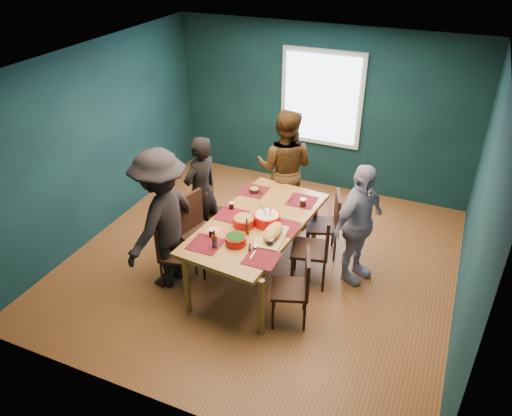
{
  "coord_description": "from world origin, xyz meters",
  "views": [
    {
      "loc": [
        2.1,
        -5.09,
        4.14
      ],
      "look_at": [
        0.03,
        -0.27,
        1.0
      ],
      "focal_mm": 35.0,
      "sensor_mm": 36.0,
      "label": 1
    }
  ],
  "objects": [
    {
      "name": "bowl_dumpling",
      "position": [
        0.17,
        -0.27,
        0.89
      ],
      "size": [
        0.33,
        0.33,
        0.31
      ],
      "color": "#BC0E0B",
      "rests_on": "dining_table"
    },
    {
      "name": "dining_table",
      "position": [
        0.04,
        -0.27,
        0.74
      ],
      "size": [
        1.28,
        2.23,
        0.81
      ],
      "rotation": [
        0.0,
        0.0,
        -0.1
      ],
      "color": "olive",
      "rests_on": "floor"
    },
    {
      "name": "chair_left_near",
      "position": [
        -0.89,
        -0.84,
        0.51
      ],
      "size": [
        0.47,
        0.47,
        0.88
      ],
      "rotation": [
        0.0,
        0.0,
        0.21
      ],
      "color": "black",
      "rests_on": "floor"
    },
    {
      "name": "person_right",
      "position": [
        1.22,
        0.16,
        0.81
      ],
      "size": [
        0.74,
        1.03,
        1.62
      ],
      "primitive_type": "imported",
      "rotation": [
        0.0,
        0.0,
        1.16
      ],
      "color": "white",
      "rests_on": "floor"
    },
    {
      "name": "beer_bottle_b",
      "position": [
        0.05,
        -0.58,
        0.9
      ],
      "size": [
        0.06,
        0.06,
        0.22
      ],
      "color": "#431B0C",
      "rests_on": "dining_table"
    },
    {
      "name": "chair_right_far",
      "position": [
        0.76,
        0.54,
        0.55
      ],
      "size": [
        0.54,
        0.54,
        0.94
      ],
      "rotation": [
        0.0,
        0.0,
        0.34
      ],
      "color": "black",
      "rests_on": "floor"
    },
    {
      "name": "room",
      "position": [
        0.0,
        0.27,
        1.37
      ],
      "size": [
        5.01,
        5.01,
        2.71
      ],
      "color": "#9A532C",
      "rests_on": "ground"
    },
    {
      "name": "chair_right_near",
      "position": [
        0.8,
        -0.89,
        0.54
      ],
      "size": [
        0.53,
        0.53,
        0.92
      ],
      "rotation": [
        0.0,
        0.0,
        0.33
      ],
      "color": "black",
      "rests_on": "floor"
    },
    {
      "name": "napkin_a",
      "position": [
        0.37,
        -0.25,
        0.82
      ],
      "size": [
        0.2,
        0.2,
        0.0
      ],
      "primitive_type": "cube",
      "rotation": [
        0.0,
        0.0,
        0.35
      ],
      "color": "#EC6E63",
      "rests_on": "dining_table"
    },
    {
      "name": "napkin_c",
      "position": [
        0.37,
        -1.02,
        0.81
      ],
      "size": [
        0.13,
        0.13,
        0.0
      ],
      "primitive_type": "cube",
      "rotation": [
        0.0,
        0.0,
        0.07
      ],
      "color": "#EC6E63",
      "rests_on": "dining_table"
    },
    {
      "name": "bowl_herbs",
      "position": [
        0.01,
        -0.81,
        0.87
      ],
      "size": [
        0.25,
        0.25,
        0.11
      ],
      "color": "#BC0E0B",
      "rests_on": "dining_table"
    },
    {
      "name": "chair_left_mid",
      "position": [
        -0.77,
        -0.38,
        0.6
      ],
      "size": [
        0.57,
        0.57,
        1.03
      ],
      "rotation": [
        0.0,
        0.0,
        -0.25
      ],
      "color": "black",
      "rests_on": "floor"
    },
    {
      "name": "chair_right_mid",
      "position": [
        0.8,
        -0.12,
        0.59
      ],
      "size": [
        0.55,
        0.55,
        1.01
      ],
      "rotation": [
        0.0,
        0.0,
        0.23
      ],
      "color": "black",
      "rests_on": "floor"
    },
    {
      "name": "cola_glass_c",
      "position": [
        0.45,
        0.3,
        0.88
      ],
      "size": [
        0.08,
        0.08,
        0.11
      ],
      "color": "black",
      "rests_on": "dining_table"
    },
    {
      "name": "chair_left_far",
      "position": [
        -0.83,
        0.29,
        0.48
      ],
      "size": [
        0.45,
        0.45,
        0.82
      ],
      "rotation": [
        0.0,
        0.0,
        0.24
      ],
      "color": "black",
      "rests_on": "floor"
    },
    {
      "name": "small_bowl",
      "position": [
        -0.28,
        0.41,
        0.85
      ],
      "size": [
        0.15,
        0.15,
        0.06
      ],
      "color": "black",
      "rests_on": "dining_table"
    },
    {
      "name": "napkin_b",
      "position": [
        -0.36,
        -0.66,
        0.82
      ],
      "size": [
        0.15,
        0.15,
        0.0
      ],
      "primitive_type": "cube",
      "rotation": [
        0.0,
        0.0,
        -0.02
      ],
      "color": "#EC6E63",
      "rests_on": "dining_table"
    },
    {
      "name": "cola_glass_b",
      "position": [
        0.39,
        -0.7,
        0.87
      ],
      "size": [
        0.07,
        0.07,
        0.1
      ],
      "color": "black",
      "rests_on": "dining_table"
    },
    {
      "name": "cutting_board",
      "position": [
        0.35,
        -0.53,
        0.88
      ],
      "size": [
        0.34,
        0.66,
        0.15
      ],
      "rotation": [
        0.0,
        0.0,
        0.07
      ],
      "color": "tan",
      "rests_on": "dining_table"
    },
    {
      "name": "cola_glass_a",
      "position": [
        -0.32,
        -0.78,
        0.87
      ],
      "size": [
        0.07,
        0.07,
        0.1
      ],
      "color": "black",
      "rests_on": "dining_table"
    },
    {
      "name": "person_near_left",
      "position": [
        -0.97,
        -0.84,
        0.92
      ],
      "size": [
        0.79,
        1.25,
        1.83
      ],
      "primitive_type": "imported",
      "rotation": [
        0.0,
        0.0,
        4.62
      ],
      "color": "black",
      "rests_on": "floor"
    },
    {
      "name": "bowl_salad",
      "position": [
        -0.07,
        -0.42,
        0.87
      ],
      "size": [
        0.27,
        0.27,
        0.11
      ],
      "color": "#BC0E0B",
      "rests_on": "dining_table"
    },
    {
      "name": "person_far_left",
      "position": [
        -0.98,
        0.15,
        0.8
      ],
      "size": [
        0.54,
        0.67,
        1.61
      ],
      "primitive_type": "imported",
      "rotation": [
        0.0,
        0.0,
        4.43
      ],
      "color": "black",
      "rests_on": "floor"
    },
    {
      "name": "person_back",
      "position": [
        -0.1,
        1.1,
        0.9
      ],
      "size": [
        0.94,
        0.77,
        1.79
      ],
      "primitive_type": "imported",
      "rotation": [
        0.0,
        0.0,
        3.24
      ],
      "color": "black",
      "rests_on": "floor"
    },
    {
      "name": "cola_glass_d",
      "position": [
        -0.38,
        -0.12,
        0.86
      ],
      "size": [
        0.07,
        0.07,
        0.09
      ],
      "color": "black",
      "rests_on": "dining_table"
    },
    {
      "name": "beer_bottle_a",
      "position": [
        -0.19,
        -0.97,
        0.9
      ],
      "size": [
        0.06,
        0.06,
        0.23
      ],
      "color": "#431B0C",
      "rests_on": "dining_table"
    }
  ]
}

